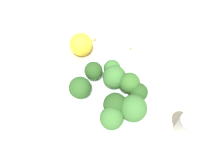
% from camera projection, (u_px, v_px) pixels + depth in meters
% --- Properties ---
extents(ground_plane, '(3.00, 3.00, 0.00)m').
position_uv_depth(ground_plane, '(112.00, 96.00, 0.53)').
color(ground_plane, beige).
extents(bowl, '(0.21, 0.21, 0.03)m').
position_uv_depth(bowl, '(112.00, 94.00, 0.51)').
color(bowl, silver).
rests_on(bowl, ground_plane).
extents(broccoli_floret_0, '(0.04, 0.04, 0.05)m').
position_uv_depth(broccoli_floret_0, '(94.00, 71.00, 0.49)').
color(broccoli_floret_0, '#7A9E5B').
rests_on(broccoli_floret_0, bowl).
extents(broccoli_floret_1, '(0.05, 0.05, 0.06)m').
position_uv_depth(broccoli_floret_1, '(130.00, 83.00, 0.47)').
color(broccoli_floret_1, '#84AD66').
rests_on(broccoli_floret_1, bowl).
extents(broccoli_floret_2, '(0.05, 0.05, 0.06)m').
position_uv_depth(broccoli_floret_2, '(114.00, 77.00, 0.48)').
color(broccoli_floret_2, '#8EB770').
rests_on(broccoli_floret_2, bowl).
extents(broccoli_floret_3, '(0.04, 0.04, 0.05)m').
position_uv_depth(broccoli_floret_3, '(138.00, 93.00, 0.47)').
color(broccoli_floret_3, '#8EB770').
rests_on(broccoli_floret_3, bowl).
extents(broccoli_floret_4, '(0.04, 0.04, 0.05)m').
position_uv_depth(broccoli_floret_4, '(112.00, 69.00, 0.50)').
color(broccoli_floret_4, '#8EB770').
rests_on(broccoli_floret_4, bowl).
extents(broccoli_floret_5, '(0.06, 0.06, 0.06)m').
position_uv_depth(broccoli_floret_5, '(133.00, 109.00, 0.44)').
color(broccoli_floret_5, '#8EB770').
rests_on(broccoli_floret_5, bowl).
extents(broccoli_floret_6, '(0.05, 0.05, 0.05)m').
position_uv_depth(broccoli_floret_6, '(112.00, 118.00, 0.44)').
color(broccoli_floret_6, '#84AD66').
rests_on(broccoli_floret_6, bowl).
extents(broccoli_floret_7, '(0.05, 0.05, 0.06)m').
position_uv_depth(broccoli_floret_7, '(80.00, 88.00, 0.47)').
color(broccoli_floret_7, '#84AD66').
rests_on(broccoli_floret_7, bowl).
extents(broccoli_floret_8, '(0.05, 0.05, 0.06)m').
position_uv_depth(broccoli_floret_8, '(115.00, 105.00, 0.45)').
color(broccoli_floret_8, '#8EB770').
rests_on(broccoli_floret_8, bowl).
extents(pepper_shaker, '(0.04, 0.04, 0.06)m').
position_uv_depth(pepper_shaker, '(186.00, 125.00, 0.46)').
color(pepper_shaker, silver).
rests_on(pepper_shaker, ground_plane).
extents(lemon_wedge, '(0.06, 0.06, 0.06)m').
position_uv_depth(lemon_wedge, '(81.00, 45.00, 0.57)').
color(lemon_wedge, yellow).
rests_on(lemon_wedge, ground_plane).
extents(almond_crumb_0, '(0.01, 0.01, 0.01)m').
position_uv_depth(almond_crumb_0, '(92.00, 58.00, 0.58)').
color(almond_crumb_0, '#AD7F4C').
rests_on(almond_crumb_0, ground_plane).
extents(almond_crumb_1, '(0.01, 0.01, 0.01)m').
position_uv_depth(almond_crumb_1, '(95.00, 39.00, 0.61)').
color(almond_crumb_1, '#AD7F4C').
rests_on(almond_crumb_1, ground_plane).
extents(almond_crumb_2, '(0.01, 0.00, 0.01)m').
position_uv_depth(almond_crumb_2, '(131.00, 48.00, 0.60)').
color(almond_crumb_2, olive).
rests_on(almond_crumb_2, ground_plane).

